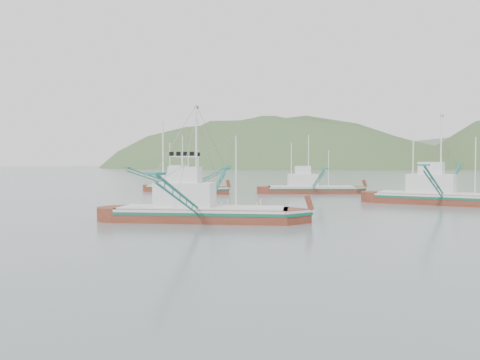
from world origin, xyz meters
The scene contains 6 objects.
ground centered at (0.00, 0.00, 0.00)m, with size 1200.00×1200.00×0.00m, color slate.
main_boat centered at (-0.19, -0.01, 2.09)m, with size 14.26×24.05×10.22m.
bg_boat_right centered at (14.79, 26.95, 1.54)m, with size 15.34×27.71×11.21m.
bg_boat_far centered at (-5.65, 37.46, 2.06)m, with size 15.95×22.51×9.86m.
bg_boat_left centered at (-24.22, 29.31, 1.38)m, with size 13.90×24.88×10.07m.
headland_left centered at (-180.00, 360.00, 0.00)m, with size 448.00×308.00×210.00m, color #3F5B2F.
Camera 1 is at (21.83, -31.14, 4.77)m, focal length 35.00 mm.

